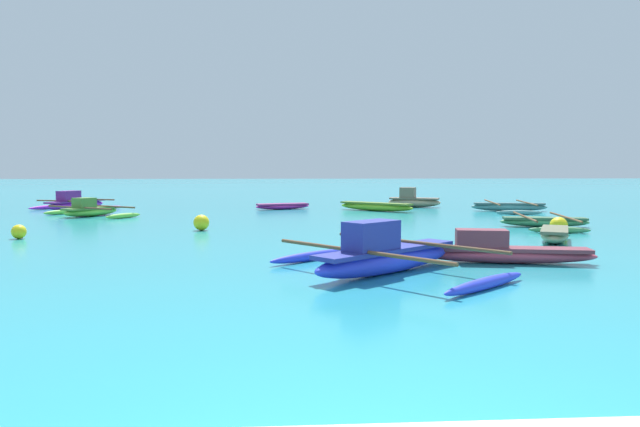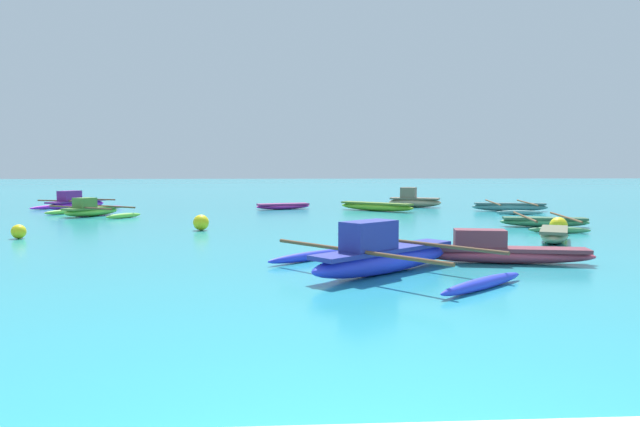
# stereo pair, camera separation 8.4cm
# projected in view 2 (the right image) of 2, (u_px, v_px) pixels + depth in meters

# --- Properties ---
(moored_boat_0) EXTENTS (3.74, 1.30, 0.70)m
(moored_boat_0) POSITION_uv_depth(u_px,v_px,m) (498.00, 251.00, 11.82)
(moored_boat_0) COLOR #B43C51
(moored_boat_0) RESTS_ON ground_plane
(moored_boat_1) EXTENTS (2.82, 1.56, 0.29)m
(moored_boat_1) POSITION_uv_depth(u_px,v_px,m) (283.00, 206.00, 27.89)
(moored_boat_1) COLOR #C72997
(moored_boat_1) RESTS_ON ground_plane
(moored_boat_2) EXTENTS (4.59, 4.81, 1.01)m
(moored_boat_2) POSITION_uv_depth(u_px,v_px,m) (383.00, 256.00, 10.61)
(moored_boat_2) COLOR blue
(moored_boat_2) RESTS_ON ground_plane
(moored_boat_3) EXTENTS (4.15, 3.80, 0.93)m
(moored_boat_3) POSITION_uv_depth(u_px,v_px,m) (76.00, 203.00, 27.63)
(moored_boat_3) COLOR purple
(moored_boat_3) RESTS_ON ground_plane
(moored_boat_4) EXTENTS (2.99, 4.50, 0.38)m
(moored_boat_4) POSITION_uv_depth(u_px,v_px,m) (544.00, 222.00, 19.31)
(moored_boat_4) COLOR #499059
(moored_boat_4) RESTS_ON ground_plane
(moored_boat_5) EXTENTS (2.81, 1.78, 1.02)m
(moored_boat_5) POSITION_uv_depth(u_px,v_px,m) (414.00, 200.00, 29.46)
(moored_boat_5) COLOR tan
(moored_boat_5) RESTS_ON ground_plane
(moored_boat_6) EXTENTS (4.38, 3.74, 0.78)m
(moored_boat_6) POSITION_uv_depth(u_px,v_px,m) (91.00, 210.00, 23.72)
(moored_boat_6) COLOR #76CD43
(moored_boat_6) RESTS_ON ground_plane
(moored_boat_7) EXTENTS (3.48, 4.88, 0.44)m
(moored_boat_7) POSITION_uv_depth(u_px,v_px,m) (510.00, 207.00, 26.62)
(moored_boat_7) COLOR slate
(moored_boat_7) RESTS_ON ground_plane
(moored_boat_8) EXTENTS (1.62, 2.30, 0.37)m
(moored_boat_8) POSITION_uv_depth(u_px,v_px,m) (554.00, 234.00, 15.23)
(moored_boat_8) COLOR #919568
(moored_boat_8) RESTS_ON ground_plane
(moored_boat_9) EXTENTS (3.38, 3.17, 0.40)m
(moored_boat_9) POSITION_uv_depth(u_px,v_px,m) (376.00, 206.00, 26.75)
(moored_boat_9) COLOR #81B727
(moored_boat_9) RESTS_ON ground_plane
(mooring_buoy_0) EXTENTS (0.50, 0.50, 0.50)m
(mooring_buoy_0) POSITION_uv_depth(u_px,v_px,m) (201.00, 222.00, 18.20)
(mooring_buoy_0) COLOR yellow
(mooring_buoy_0) RESTS_ON ground_plane
(mooring_buoy_1) EXTENTS (0.40, 0.40, 0.40)m
(mooring_buoy_1) POSITION_uv_depth(u_px,v_px,m) (19.00, 232.00, 16.00)
(mooring_buoy_1) COLOR yellow
(mooring_buoy_1) RESTS_ON ground_plane
(mooring_buoy_2) EXTENTS (0.52, 0.52, 0.52)m
(mooring_buoy_2) POSITION_uv_depth(u_px,v_px,m) (558.00, 226.00, 17.04)
(mooring_buoy_2) COLOR yellow
(mooring_buoy_2) RESTS_ON ground_plane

